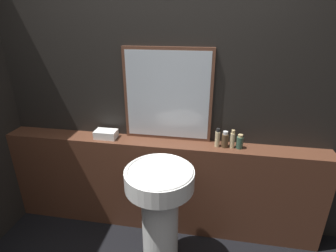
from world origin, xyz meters
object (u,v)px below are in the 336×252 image
Objects in this scene: pedestal_sink at (160,209)px; towel_stack at (106,134)px; mirror at (168,96)px; shampoo_bottle at (217,138)px; lotion_bottle at (232,140)px; conditioner_bottle at (225,140)px; body_wash_bottle at (240,142)px.

pedestal_sink is 4.78× the size of towel_stack.
shampoo_bottle is (0.43, -0.09, -0.32)m from mirror.
lotion_bottle is at bearing 41.59° from pedestal_sink.
shampoo_bottle is (0.97, 0.00, 0.04)m from towel_stack.
shampoo_bottle is at bearing -11.18° from mirror.
towel_stack is at bearing 180.00° from shampoo_bottle.
conditioner_bottle is at bearing 45.10° from pedestal_sink.
shampoo_bottle reaches higher than towel_stack.
mirror is 4.87× the size of shampoo_bottle.
pedestal_sink is 6.51× the size of conditioner_bottle.
shampoo_bottle is at bearing 0.00° from towel_stack.
body_wash_bottle is at bearing 0.00° from shampoo_bottle.
shampoo_bottle is at bearing 49.18° from pedestal_sink.
towel_stack reaches higher than pedestal_sink.
mirror reaches higher than lotion_bottle.
shampoo_bottle is 1.15× the size of conditioner_bottle.
mirror is at bearing 93.97° from pedestal_sink.
conditioner_bottle is (1.03, 0.00, 0.03)m from towel_stack.
mirror reaches higher than body_wash_bottle.
conditioner_bottle reaches higher than pedestal_sink.
lotion_bottle is at bearing 180.00° from body_wash_bottle.
shampoo_bottle reaches higher than body_wash_bottle.
mirror is 0.64m from lotion_bottle.
mirror is (-0.04, 0.54, 0.72)m from pedestal_sink.
pedestal_sink is at bearing -130.82° from shampoo_bottle.
mirror is 0.65m from towel_stack.
shampoo_bottle is 1.03× the size of lotion_bottle.
conditioner_bottle is 1.16× the size of body_wash_bottle.
towel_stack is 1.19× the size of shampoo_bottle.
body_wash_bottle is (0.57, 0.46, 0.38)m from pedestal_sink.
body_wash_bottle is at bearing 0.00° from towel_stack.
towel_stack is 1.58× the size of body_wash_bottle.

